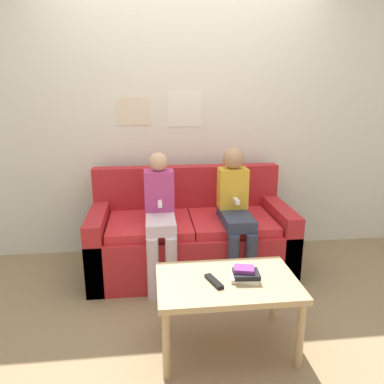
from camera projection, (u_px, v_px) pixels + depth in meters
ground_plane at (198, 299)px, 2.87m from camera, size 10.00×10.00×0.00m
wall_back at (184, 117)px, 3.50m from camera, size 8.00×0.07×2.60m
couch at (190, 237)px, 3.29m from camera, size 1.70×0.81×0.87m
coffee_table at (227, 288)px, 2.25m from camera, size 0.84×0.55×0.46m
person_left at (160, 214)px, 2.99m from camera, size 0.24×0.56×1.07m
person_right at (235, 207)px, 3.06m from camera, size 0.24×0.56×1.10m
tv_remote at (214, 281)px, 2.20m from camera, size 0.09×0.17×0.02m
book_stack at (245, 275)px, 2.23m from camera, size 0.19×0.17×0.08m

